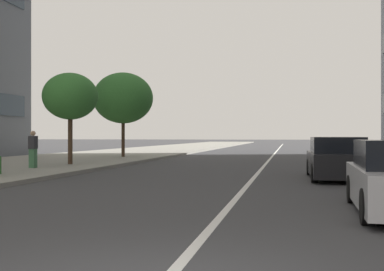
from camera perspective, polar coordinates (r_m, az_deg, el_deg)
sidewalk_right_plaza at (r=36.83m, az=-9.78°, el=-2.28°), size 160.00×10.18×0.15m
lane_centre_stripe at (r=39.39m, az=9.42°, el=-2.24°), size 110.00×0.16×0.01m
car_lead_in_lane at (r=17.86m, az=16.43°, el=-2.70°), size 4.71×1.92×1.47m
street_tree_by_lamp_post at (r=24.49m, az=-13.95°, el=4.41°), size 2.66×2.66×4.41m
street_tree_mid_sidewalk at (r=32.55m, az=-8.00°, el=4.32°), size 3.92×3.92×5.51m
pedestrian_on_plaza at (r=21.98m, az=-17.97°, el=-1.53°), size 0.41×0.28×1.58m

